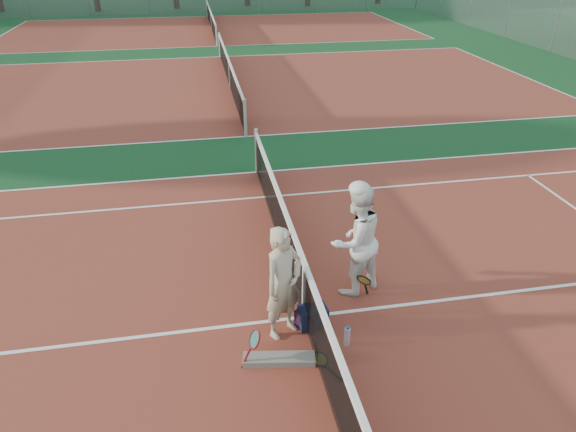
{
  "coord_description": "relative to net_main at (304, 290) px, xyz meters",
  "views": [
    {
      "loc": [
        -1.33,
        -5.94,
        5.13
      ],
      "look_at": [
        0.0,
        1.31,
        1.05
      ],
      "focal_mm": 32.0,
      "sensor_mm": 36.0,
      "label": 1
    }
  ],
  "objects": [
    {
      "name": "sports_bag_navy",
      "position": [
        0.1,
        -0.2,
        -0.35
      ],
      "size": [
        0.44,
        0.32,
        0.32
      ],
      "primitive_type": "cube",
      "rotation": [
        0.0,
        0.0,
        0.1
      ],
      "color": "black",
      "rests_on": "ground"
    },
    {
      "name": "water_bottle",
      "position": [
        0.48,
        -0.7,
        -0.36
      ],
      "size": [
        0.09,
        0.09,
        0.3
      ],
      "primitive_type": "cylinder",
      "color": "#C9E1FF",
      "rests_on": "ground"
    },
    {
      "name": "court_main",
      "position": [
        0.0,
        0.0,
        -0.51
      ],
      "size": [
        23.77,
        10.97,
        0.01
      ],
      "primitive_type": "cube",
      "color": "maroon",
      "rests_on": "ground"
    },
    {
      "name": "net_main",
      "position": [
        0.0,
        0.0,
        0.0
      ],
      "size": [
        0.1,
        10.98,
        1.02
      ],
      "primitive_type": null,
      "color": "black",
      "rests_on": "ground"
    },
    {
      "name": "ground",
      "position": [
        0.0,
        0.0,
        -0.51
      ],
      "size": [
        130.0,
        130.0,
        0.0
      ],
      "primitive_type": "plane",
      "color": "#0F391A",
      "rests_on": "ground"
    },
    {
      "name": "court_far_a",
      "position": [
        0.0,
        13.5,
        -0.51
      ],
      "size": [
        23.77,
        10.97,
        0.01
      ],
      "primitive_type": "cube",
      "color": "maroon",
      "rests_on": "ground"
    },
    {
      "name": "sports_bag_purple",
      "position": [
        0.03,
        -0.21,
        -0.37
      ],
      "size": [
        0.42,
        0.42,
        0.28
      ],
      "primitive_type": "cube",
      "rotation": [
        0.0,
        0.0,
        -0.8
      ],
      "color": "black",
      "rests_on": "ground"
    },
    {
      "name": "player_b",
      "position": [
        0.93,
        0.56,
        0.43
      ],
      "size": [
        1.12,
        1.02,
        1.87
      ],
      "primitive_type": "imported",
      "rotation": [
        0.0,
        0.0,
        3.56
      ],
      "color": "white",
      "rests_on": "ground"
    },
    {
      "name": "racket_red",
      "position": [
        -0.84,
        -0.81,
        -0.23
      ],
      "size": [
        0.34,
        0.33,
        0.55
      ],
      "primitive_type": null,
      "rotation": [
        0.0,
        0.0,
        0.25
      ],
      "color": "maroon",
      "rests_on": "ground"
    },
    {
      "name": "player_a",
      "position": [
        -0.35,
        -0.25,
        0.36
      ],
      "size": [
        0.76,
        0.7,
        1.74
      ],
      "primitive_type": "imported",
      "rotation": [
        0.0,
        0.0,
        0.59
      ],
      "color": "#BCB192",
      "rests_on": "ground"
    },
    {
      "name": "net_far_b",
      "position": [
        0.0,
        27.0,
        0.0
      ],
      "size": [
        0.1,
        10.98,
        1.02
      ],
      "primitive_type": null,
      "color": "black",
      "rests_on": "ground"
    },
    {
      "name": "net_cover_canvas",
      "position": [
        -0.52,
        -0.85,
        -0.46
      ],
      "size": [
        1.0,
        0.38,
        0.1
      ],
      "primitive_type": "cube",
      "rotation": [
        0.0,
        0.0,
        -0.16
      ],
      "color": "slate",
      "rests_on": "ground"
    },
    {
      "name": "racket_black_held",
      "position": [
        0.99,
        0.21,
        -0.24
      ],
      "size": [
        0.42,
        0.43,
        0.53
      ],
      "primitive_type": null,
      "rotation": [
        0.0,
        0.0,
        4.03
      ],
      "color": "black",
      "rests_on": "ground"
    },
    {
      "name": "racket_spare",
      "position": [
        0.02,
        -0.93,
        -0.49
      ],
      "size": [
        0.51,
        0.66,
        0.05
      ],
      "primitive_type": null,
      "rotation": [
        0.0,
        0.0,
        2.04
      ],
      "color": "black",
      "rests_on": "ground"
    },
    {
      "name": "net_far_a",
      "position": [
        0.0,
        13.5,
        0.0
      ],
      "size": [
        0.1,
        10.98,
        1.02
      ],
      "primitive_type": null,
      "color": "black",
      "rests_on": "ground"
    },
    {
      "name": "court_far_b",
      "position": [
        0.0,
        27.0,
        -0.51
      ],
      "size": [
        23.77,
        10.97,
        0.01
      ],
      "primitive_type": "cube",
      "color": "maroon",
      "rests_on": "ground"
    }
  ]
}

